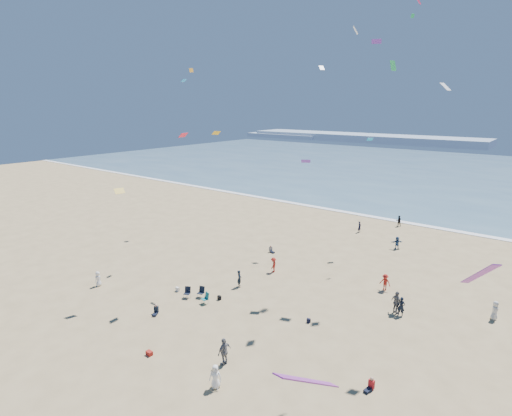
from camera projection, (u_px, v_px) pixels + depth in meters
The scene contains 13 objects.
ground at pixel (150, 386), 24.41m from camera, with size 220.00×220.00×0.00m, color tan.
ocean at pixel (468, 175), 97.17m from camera, with size 220.00×100.00×0.06m, color #476B84.
surf_line at pixel (398, 221), 58.87m from camera, with size 220.00×1.20×0.08m, color white.
headland_far at pixel (361, 138), 189.74m from camera, with size 110.00×20.00×3.20m, color #7A8EA8.
headland_near at pixel (285, 136), 209.74m from camera, with size 40.00×14.00×2.00m, color #7A8EA8.
standing_flyers at pixel (335, 307), 32.20m from camera, with size 31.29×47.79×1.94m.
seated_group at pixel (216, 354), 26.85m from camera, with size 19.22×32.05×0.84m.
chair_cluster at pixel (197, 295), 35.14m from camera, with size 2.78×1.57×1.00m.
white_tote at pixel (178, 289), 36.81m from camera, with size 0.35×0.20×0.40m, color silver.
black_backpack at pixel (219, 298), 35.21m from camera, with size 0.30×0.22×0.38m, color black.
cooler at pixel (149, 353), 27.42m from camera, with size 0.45×0.30×0.30m, color #A11D17.
navy_bag at pixel (309, 321), 31.53m from camera, with size 0.28×0.18×0.34m, color black.
kites_aloft at pixel (379, 154), 24.54m from camera, with size 43.25×39.74×30.24m.
Camera 1 is at (17.89, -12.57, 16.70)m, focal length 28.00 mm.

